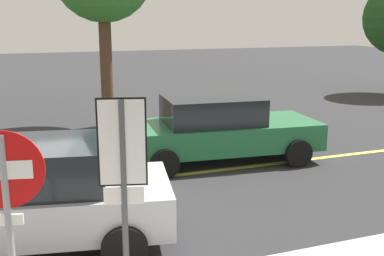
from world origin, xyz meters
TOP-DOWN VIEW (x-y plane):
  - ground_plane at (0.00, 0.00)m, footprint 80.00×80.00m
  - lane_marking_centre at (3.00, 0.00)m, footprint 28.00×0.16m
  - stop_sign at (-0.20, -4.75)m, footprint 0.75×0.19m
  - speed_limit_sign at (1.00, -4.39)m, footprint 0.53×0.15m
  - car_green_near_curb at (4.35, 0.70)m, footprint 4.75×2.41m
  - car_silver_mid_road at (-0.09, -2.37)m, footprint 4.69×2.64m

SIDE VIEW (x-z plane):
  - ground_plane at x=0.00m, z-range 0.00..0.00m
  - lane_marking_centre at x=3.00m, z-range 0.00..0.01m
  - car_green_near_curb at x=4.35m, z-range 0.01..1.57m
  - car_silver_mid_road at x=-0.09m, z-range 0.01..1.60m
  - stop_sign at x=-0.20m, z-range 0.43..2.77m
  - speed_limit_sign at x=1.00m, z-range 0.50..3.02m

